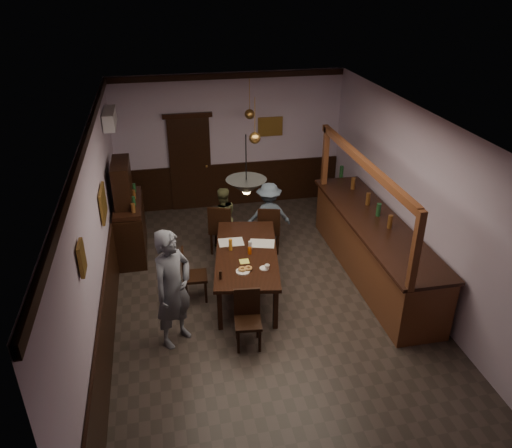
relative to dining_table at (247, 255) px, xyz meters
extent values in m
cube|color=#2D2621|center=(0.28, -0.49, -0.69)|extent=(5.00, 8.00, 0.01)
cube|color=white|center=(0.28, -0.49, 2.31)|extent=(5.00, 8.00, 0.01)
cube|color=#B79FB9|center=(0.28, 3.51, 0.81)|extent=(5.00, 0.01, 3.00)
cube|color=#B79FB9|center=(0.28, -4.49, 0.81)|extent=(5.00, 0.01, 3.00)
cube|color=#B79FB9|center=(-2.22, -0.49, 0.81)|extent=(0.01, 8.00, 3.00)
cube|color=#B79FB9|center=(2.78, -0.49, 0.81)|extent=(0.01, 8.00, 3.00)
cube|color=black|center=(0.00, 0.00, 0.03)|extent=(1.36, 2.34, 0.06)
cube|color=black|center=(-0.59, -0.93, -0.34)|extent=(0.07, 0.07, 0.69)
cube|color=black|center=(0.24, -1.08, -0.34)|extent=(0.07, 0.07, 0.69)
cube|color=black|center=(-0.24, 1.08, -0.34)|extent=(0.07, 0.07, 0.69)
cube|color=black|center=(0.59, 0.93, -0.34)|extent=(0.07, 0.07, 0.69)
cube|color=black|center=(-0.22, 1.41, -0.22)|extent=(0.56, 0.56, 0.05)
cube|color=black|center=(-0.28, 1.22, 0.06)|extent=(0.42, 0.19, 0.52)
cube|color=black|center=(0.01, 1.51, -0.46)|extent=(0.04, 0.04, 0.45)
cube|color=black|center=(-0.32, 1.63, -0.46)|extent=(0.04, 0.04, 0.45)
cube|color=black|center=(-0.11, 1.18, -0.46)|extent=(0.04, 0.04, 0.45)
cube|color=black|center=(-0.44, 1.30, -0.46)|extent=(0.04, 0.04, 0.45)
cube|color=black|center=(0.67, 1.25, -0.24)|extent=(0.52, 0.52, 0.05)
cube|color=black|center=(0.62, 1.07, 0.03)|extent=(0.41, 0.15, 0.50)
cube|color=black|center=(0.88, 1.37, -0.47)|extent=(0.04, 0.04, 0.43)
cube|color=black|center=(0.55, 1.46, -0.47)|extent=(0.04, 0.04, 0.43)
cube|color=black|center=(0.79, 1.05, -0.47)|extent=(0.04, 0.04, 0.43)
cube|color=black|center=(0.46, 1.14, -0.47)|extent=(0.04, 0.04, 0.43)
cube|color=black|center=(-0.24, -1.38, -0.28)|extent=(0.41, 0.41, 0.05)
cube|color=black|center=(-0.22, -1.21, -0.04)|extent=(0.38, 0.07, 0.45)
cube|color=black|center=(-0.40, -1.52, -0.49)|extent=(0.04, 0.04, 0.39)
cube|color=black|center=(-0.10, -1.55, -0.49)|extent=(0.04, 0.04, 0.39)
cube|color=black|center=(-0.37, -1.21, -0.49)|extent=(0.04, 0.04, 0.39)
cube|color=black|center=(-0.07, -1.24, -0.49)|extent=(0.04, 0.04, 0.39)
cube|color=black|center=(-0.87, -0.05, -0.27)|extent=(0.41, 0.41, 0.05)
cube|color=black|center=(-1.05, -0.04, -0.01)|extent=(0.06, 0.39, 0.47)
cube|color=black|center=(-0.72, -0.22, -0.48)|extent=(0.04, 0.04, 0.40)
cube|color=black|center=(-0.70, 0.10, -0.48)|extent=(0.04, 0.04, 0.40)
cube|color=black|center=(-1.04, -0.20, -0.48)|extent=(0.04, 0.04, 0.40)
cube|color=black|center=(-1.02, 0.11, -0.48)|extent=(0.04, 0.04, 0.40)
imported|color=slate|center=(-1.25, -1.06, 0.23)|extent=(0.78, 0.77, 1.82)
imported|color=brown|center=(-0.18, 1.60, -0.07)|extent=(0.64, 0.52, 1.23)
imported|color=#4D5C6E|center=(0.70, 1.45, -0.03)|extent=(0.88, 0.55, 1.32)
cube|color=silver|center=(-0.20, 0.37, 0.07)|extent=(0.43, 0.31, 0.01)
cube|color=silver|center=(0.31, 0.22, 0.07)|extent=(0.49, 0.40, 0.01)
cube|color=#EFF45A|center=(-0.09, -0.28, 0.07)|extent=(0.17, 0.17, 0.00)
cylinder|color=white|center=(0.18, -0.55, 0.07)|extent=(0.15, 0.15, 0.01)
imported|color=white|center=(0.22, -0.59, 0.11)|extent=(0.09, 0.09, 0.07)
cylinder|color=white|center=(-0.16, -0.57, 0.07)|extent=(0.22, 0.22, 0.01)
torus|color=#C68C47|center=(-0.17, -0.55, 0.10)|extent=(0.13, 0.13, 0.04)
torus|color=#C68C47|center=(-0.07, -0.54, 0.10)|extent=(0.13, 0.13, 0.04)
cylinder|color=orange|center=(0.04, -0.06, 0.12)|extent=(0.07, 0.07, 0.12)
cylinder|color=#BF721E|center=(-0.25, 0.12, 0.16)|extent=(0.06, 0.06, 0.20)
cylinder|color=silver|center=(0.08, 0.08, 0.14)|extent=(0.06, 0.06, 0.15)
cylinder|color=black|center=(-0.53, -0.70, 0.13)|extent=(0.04, 0.04, 0.14)
cube|color=black|center=(-1.92, 1.66, -0.18)|extent=(0.50, 1.41, 1.01)
cube|color=black|center=(-1.92, 1.66, 0.37)|extent=(0.48, 1.36, 0.08)
cube|color=black|center=(-1.97, 1.66, 0.78)|extent=(0.30, 0.91, 0.81)
cube|color=#512815|center=(2.28, 0.06, -0.18)|extent=(0.83, 3.89, 1.02)
cube|color=black|center=(2.26, 0.06, 0.35)|extent=(0.93, 3.98, 0.06)
cube|color=#512815|center=(1.91, 0.06, 1.49)|extent=(0.10, 3.79, 0.12)
cube|color=#512815|center=(1.91, -1.79, 0.93)|extent=(0.10, 0.10, 1.20)
cube|color=#512815|center=(1.91, 1.91, 0.93)|extent=(0.10, 0.10, 1.20)
cube|color=black|center=(-0.62, 3.46, 0.36)|extent=(0.90, 0.06, 2.10)
cube|color=white|center=(-2.10, 2.41, 1.76)|extent=(0.20, 0.85, 0.30)
cube|color=olive|center=(-2.18, -2.09, 1.46)|extent=(0.04, 0.28, 0.36)
cube|color=olive|center=(-2.18, 0.31, 1.01)|extent=(0.04, 0.62, 0.48)
cube|color=olive|center=(1.18, 3.47, 1.11)|extent=(0.55, 0.04, 0.42)
cylinder|color=black|center=(-0.13, -0.79, 1.95)|extent=(0.02, 0.02, 0.74)
cone|color=black|center=(-0.13, -0.79, 1.58)|extent=(0.56, 0.56, 0.22)
sphere|color=#FFD88C|center=(-0.13, -0.79, 1.53)|extent=(0.12, 0.12, 0.12)
cylinder|color=#BF8C3F|center=(0.38, 1.20, 1.96)|extent=(0.02, 0.02, 0.70)
cone|color=#BF8C3F|center=(0.38, 1.20, 1.61)|extent=(0.20, 0.20, 0.22)
sphere|color=#FFD88C|center=(0.38, 1.20, 1.56)|extent=(0.12, 0.12, 0.12)
cylinder|color=#BF8C3F|center=(0.58, 2.74, 1.96)|extent=(0.02, 0.02, 0.70)
cone|color=#BF8C3F|center=(0.58, 2.74, 1.61)|extent=(0.20, 0.20, 0.22)
sphere|color=#FFD88C|center=(0.58, 2.74, 1.56)|extent=(0.12, 0.12, 0.12)
camera|label=1|loc=(-1.25, -6.96, 4.26)|focal=35.00mm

